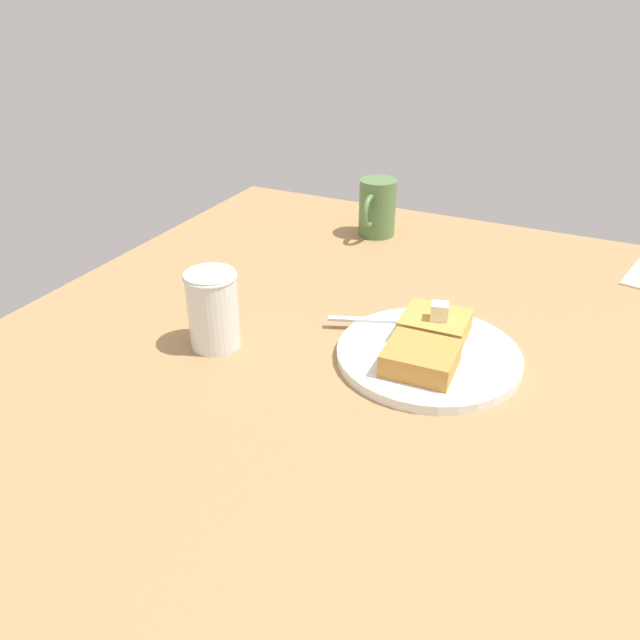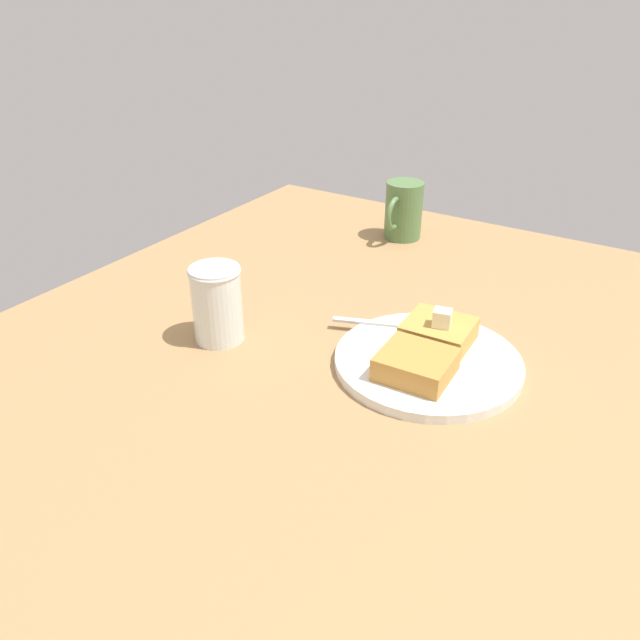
% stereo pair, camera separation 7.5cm
% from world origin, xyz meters
% --- Properties ---
extents(table_surface, '(1.10, 1.10, 0.02)m').
position_xyz_m(table_surface, '(0.00, 0.00, 0.01)').
color(table_surface, '#A0794D').
rests_on(table_surface, ground).
extents(plate, '(0.22, 0.22, 0.01)m').
position_xyz_m(plate, '(-0.04, 0.01, 0.03)').
color(plate, white).
rests_on(plate, table_surface).
extents(toast_slice_left, '(0.08, 0.08, 0.03)m').
position_xyz_m(toast_slice_left, '(-0.08, 0.00, 0.05)').
color(toast_slice_left, '#C09343').
rests_on(toast_slice_left, plate).
extents(toast_slice_middle, '(0.08, 0.08, 0.03)m').
position_xyz_m(toast_slice_middle, '(-0.00, 0.01, 0.05)').
color(toast_slice_middle, '#BE843A').
rests_on(toast_slice_middle, plate).
extents(butter_pat_primary, '(0.02, 0.02, 0.02)m').
position_xyz_m(butter_pat_primary, '(-0.07, 0.01, 0.07)').
color(butter_pat_primary, '#F5EAC3').
rests_on(butter_pat_primary, toast_slice_left).
extents(fork, '(0.07, 0.15, 0.00)m').
position_xyz_m(fork, '(-0.09, -0.05, 0.04)').
color(fork, silver).
rests_on(fork, plate).
extents(syrup_jar, '(0.07, 0.07, 0.10)m').
position_xyz_m(syrup_jar, '(0.04, -0.25, 0.07)').
color(syrup_jar, '#5D2509').
rests_on(syrup_jar, table_surface).
extents(coffee_mug, '(0.10, 0.06, 0.10)m').
position_xyz_m(coffee_mug, '(-0.40, -0.20, 0.07)').
color(coffee_mug, '#537944').
rests_on(coffee_mug, table_surface).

